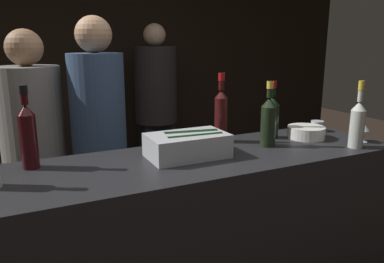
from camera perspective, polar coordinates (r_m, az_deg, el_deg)
wall_back_chalkboard at (r=4.04m, az=-15.37°, el=10.74°), size 6.40×0.06×2.80m
bar_counter at (r=1.98m, az=0.39°, el=-18.42°), size 2.08×0.58×1.03m
ice_bin_with_bottles at (r=1.76m, az=-0.56°, el=-1.94°), size 0.37×0.22×0.12m
bowl_white at (r=2.20m, az=16.99°, el=-0.05°), size 0.21×0.21×0.07m
wine_glass at (r=2.21m, az=24.43°, el=0.81°), size 0.09×0.09×0.12m
candle_votive at (r=2.40m, az=18.53°, el=0.81°), size 0.08×0.08×0.06m
red_wine_bottle_burgundy at (r=2.14m, az=12.09°, el=2.45°), size 0.08×0.08×0.32m
red_wine_bottle_tall at (r=2.01m, az=4.43°, el=2.81°), size 0.07×0.07×0.37m
champagne_bottle at (r=1.96m, az=11.57°, el=1.76°), size 0.08×0.08×0.34m
red_wine_bottle_black_foil at (r=1.72m, az=-23.72°, el=-0.34°), size 0.07×0.07×0.36m
rose_wine_bottle at (r=2.07m, az=23.91°, el=1.29°), size 0.07×0.07×0.34m
person_in_hoodie at (r=2.47m, az=-22.81°, el=-3.02°), size 0.37×0.37×1.64m
person_blond_tee at (r=3.68m, az=-5.49°, el=3.98°), size 0.41×0.41×1.73m
person_grey_polo at (r=2.35m, az=-13.86°, el=-1.72°), size 0.32×0.32×1.71m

